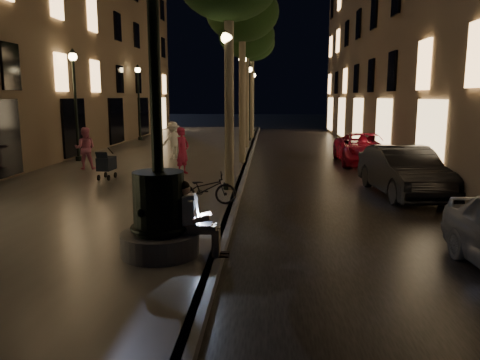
# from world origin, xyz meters

# --- Properties ---
(ground) EXTENTS (120.00, 120.00, 0.00)m
(ground) POSITION_xyz_m (0.00, 15.00, 0.00)
(ground) COLOR black
(ground) RESTS_ON ground
(cobble_lane) EXTENTS (6.00, 45.00, 0.02)m
(cobble_lane) POSITION_xyz_m (3.00, 15.00, 0.01)
(cobble_lane) COLOR black
(cobble_lane) RESTS_ON ground
(promenade) EXTENTS (8.00, 45.00, 0.20)m
(promenade) POSITION_xyz_m (-4.00, 15.00, 0.10)
(promenade) COLOR #605B55
(promenade) RESTS_ON ground
(curb_strip) EXTENTS (0.25, 45.00, 0.20)m
(curb_strip) POSITION_xyz_m (0.00, 15.00, 0.10)
(curb_strip) COLOR #59595B
(curb_strip) RESTS_ON ground
(building_right) EXTENTS (8.00, 36.00, 15.00)m
(building_right) POSITION_xyz_m (10.00, 18.00, 7.50)
(building_right) COLOR brown
(building_right) RESTS_ON ground
(building_left) EXTENTS (8.00, 36.00, 15.00)m
(building_left) POSITION_xyz_m (-12.00, 18.00, 7.50)
(building_left) COLOR brown
(building_left) RESTS_ON ground
(fountain_lamppost) EXTENTS (1.40, 1.40, 5.21)m
(fountain_lamppost) POSITION_xyz_m (-1.00, 2.00, 1.21)
(fountain_lamppost) COLOR #59595B
(fountain_lamppost) RESTS_ON promenade
(seated_man_laptop) EXTENTS (0.97, 0.33, 1.34)m
(seated_man_laptop) POSITION_xyz_m (-0.39, 2.00, 0.91)
(seated_man_laptop) COLOR tan
(seated_man_laptop) RESTS_ON promenade
(tree_second) EXTENTS (3.00, 3.00, 7.40)m
(tree_second) POSITION_xyz_m (-0.20, 14.00, 6.33)
(tree_second) COLOR #6B604C
(tree_second) RESTS_ON promenade
(tree_third) EXTENTS (3.00, 3.00, 7.20)m
(tree_third) POSITION_xyz_m (-0.30, 20.00, 6.14)
(tree_third) COLOR #6B604C
(tree_third) RESTS_ON promenade
(tree_far) EXTENTS (3.00, 3.00, 7.50)m
(tree_far) POSITION_xyz_m (-0.22, 26.00, 6.43)
(tree_far) COLOR #6B604C
(tree_far) RESTS_ON promenade
(lamp_curb_a) EXTENTS (0.36, 0.36, 4.81)m
(lamp_curb_a) POSITION_xyz_m (-0.30, 8.00, 3.24)
(lamp_curb_a) COLOR black
(lamp_curb_a) RESTS_ON promenade
(lamp_curb_b) EXTENTS (0.36, 0.36, 4.81)m
(lamp_curb_b) POSITION_xyz_m (-0.30, 16.00, 3.24)
(lamp_curb_b) COLOR black
(lamp_curb_b) RESTS_ON promenade
(lamp_curb_c) EXTENTS (0.36, 0.36, 4.81)m
(lamp_curb_c) POSITION_xyz_m (-0.30, 24.00, 3.24)
(lamp_curb_c) COLOR black
(lamp_curb_c) RESTS_ON promenade
(lamp_curb_d) EXTENTS (0.36, 0.36, 4.81)m
(lamp_curb_d) POSITION_xyz_m (-0.30, 32.00, 3.24)
(lamp_curb_d) COLOR black
(lamp_curb_d) RESTS_ON promenade
(lamp_left_b) EXTENTS (0.36, 0.36, 4.81)m
(lamp_left_b) POSITION_xyz_m (-7.40, 14.00, 3.24)
(lamp_left_b) COLOR black
(lamp_left_b) RESTS_ON promenade
(lamp_left_c) EXTENTS (0.36, 0.36, 4.81)m
(lamp_left_c) POSITION_xyz_m (-7.40, 24.00, 3.24)
(lamp_left_c) COLOR black
(lamp_left_c) RESTS_ON promenade
(stroller) EXTENTS (0.49, 1.05, 1.07)m
(stroller) POSITION_xyz_m (-4.58, 9.51, 0.73)
(stroller) COLOR black
(stroller) RESTS_ON promenade
(car_second) EXTENTS (1.97, 4.66, 1.50)m
(car_second) POSITION_xyz_m (5.03, 8.35, 0.75)
(car_second) COLOR black
(car_second) RESTS_ON ground
(car_third) EXTENTS (2.35, 4.95, 1.36)m
(car_third) POSITION_xyz_m (5.20, 15.16, 0.68)
(car_third) COLOR maroon
(car_third) RESTS_ON ground
(pedestrian_red) EXTENTS (0.63, 0.73, 1.69)m
(pedestrian_red) POSITION_xyz_m (-2.18, 10.77, 1.05)
(pedestrian_red) COLOR #B72448
(pedestrian_red) RESTS_ON promenade
(pedestrian_pink) EXTENTS (0.88, 0.74, 1.63)m
(pedestrian_pink) POSITION_xyz_m (-6.16, 11.68, 1.01)
(pedestrian_pink) COLOR pink
(pedestrian_pink) RESTS_ON promenade
(pedestrian_white) EXTENTS (1.24, 1.15, 1.67)m
(pedestrian_white) POSITION_xyz_m (-3.39, 14.97, 1.04)
(pedestrian_white) COLOR white
(pedestrian_white) RESTS_ON promenade
(bicycle) EXTENTS (1.68, 0.81, 0.85)m
(bicycle) POSITION_xyz_m (-0.72, 5.91, 0.62)
(bicycle) COLOR black
(bicycle) RESTS_ON promenade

